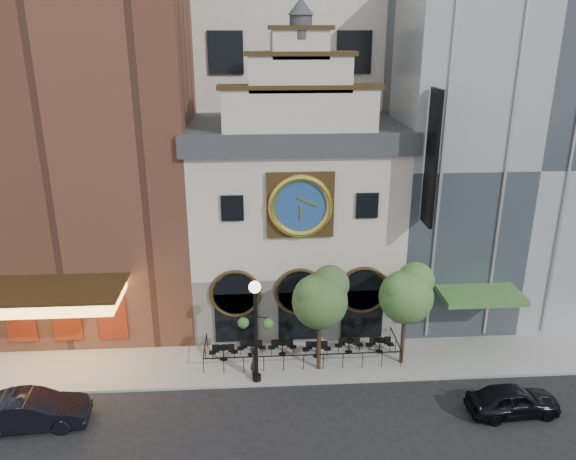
# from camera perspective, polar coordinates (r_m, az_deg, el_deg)

# --- Properties ---
(ground) EXTENTS (120.00, 120.00, 0.00)m
(ground) POSITION_cam_1_polar(r_m,az_deg,el_deg) (30.10, 1.79, -15.49)
(ground) COLOR black
(ground) RESTS_ON ground
(sidewalk) EXTENTS (44.00, 5.00, 0.15)m
(sidewalk) POSITION_cam_1_polar(r_m,az_deg,el_deg) (32.12, 1.36, -12.82)
(sidewalk) COLOR gray
(sidewalk) RESTS_ON ground
(clock_building) EXTENTS (12.60, 8.78, 18.65)m
(clock_building) POSITION_cam_1_polar(r_m,az_deg,el_deg) (34.10, 0.67, 1.49)
(clock_building) COLOR #605E5B
(clock_building) RESTS_ON ground
(theater_building) EXTENTS (14.00, 15.60, 25.00)m
(theater_building) POSITION_cam_1_polar(r_m,az_deg,el_deg) (36.32, -20.88, 10.94)
(theater_building) COLOR brown
(theater_building) RESTS_ON ground
(retail_building) EXTENTS (14.00, 14.40, 20.00)m
(retail_building) POSITION_cam_1_polar(r_m,az_deg,el_deg) (38.46, 20.31, 7.70)
(retail_building) COLOR gray
(retail_building) RESTS_ON ground
(cafe_railing) EXTENTS (10.60, 2.60, 0.90)m
(cafe_railing) POSITION_cam_1_polar(r_m,az_deg,el_deg) (31.84, 1.37, -12.02)
(cafe_railing) COLOR black
(cafe_railing) RESTS_ON sidewalk
(bistro_0) EXTENTS (1.58, 0.68, 0.90)m
(bistro_0) POSITION_cam_1_polar(r_m,az_deg,el_deg) (31.78, -6.57, -12.21)
(bistro_0) COLOR black
(bistro_0) RESTS_ON sidewalk
(bistro_1) EXTENTS (1.58, 0.68, 0.90)m
(bistro_1) POSITION_cam_1_polar(r_m,az_deg,el_deg) (32.02, -3.74, -11.85)
(bistro_1) COLOR black
(bistro_1) RESTS_ON sidewalk
(bistro_2) EXTENTS (1.58, 0.68, 0.90)m
(bistro_2) POSITION_cam_1_polar(r_m,az_deg,el_deg) (32.01, -0.58, -11.80)
(bistro_2) COLOR black
(bistro_2) RESTS_ON sidewalk
(bistro_3) EXTENTS (1.58, 0.68, 0.90)m
(bistro_3) POSITION_cam_1_polar(r_m,az_deg,el_deg) (31.89, 2.92, -11.97)
(bistro_3) COLOR black
(bistro_3) RESTS_ON sidewalk
(bistro_4) EXTENTS (1.58, 0.68, 0.90)m
(bistro_4) POSITION_cam_1_polar(r_m,az_deg,el_deg) (32.39, 6.22, -11.53)
(bistro_4) COLOR black
(bistro_4) RESTS_ON sidewalk
(bistro_5) EXTENTS (1.58, 0.68, 0.90)m
(bistro_5) POSITION_cam_1_polar(r_m,az_deg,el_deg) (32.66, 9.31, -11.40)
(bistro_5) COLOR black
(bistro_5) RESTS_ON sidewalk
(car_right) EXTENTS (4.46, 2.02, 1.49)m
(car_right) POSITION_cam_1_polar(r_m,az_deg,el_deg) (29.82, 21.90, -15.75)
(car_right) COLOR black
(car_right) RESTS_ON ground
(car_left) EXTENTS (5.17, 2.12, 1.67)m
(car_left) POSITION_cam_1_polar(r_m,az_deg,el_deg) (29.50, -24.60, -16.38)
(car_left) COLOR black
(car_left) RESTS_ON ground
(pedestrian) EXTENTS (0.46, 0.68, 1.80)m
(pedestrian) POSITION_cam_1_polar(r_m,az_deg,el_deg) (29.99, -3.44, -13.24)
(pedestrian) COLOR black
(pedestrian) RESTS_ON sidewalk
(lamppost) EXTENTS (1.79, 0.76, 5.65)m
(lamppost) POSITION_cam_1_polar(r_m,az_deg,el_deg) (28.40, -3.32, -9.18)
(lamppost) COLOR black
(lamppost) RESTS_ON sidewalk
(tree_left) EXTENTS (3.01, 2.90, 5.80)m
(tree_left) POSITION_cam_1_polar(r_m,az_deg,el_deg) (29.05, 3.36, -6.78)
(tree_left) COLOR #382619
(tree_left) RESTS_ON sidewalk
(tree_right) EXTENTS (2.98, 2.87, 5.73)m
(tree_right) POSITION_cam_1_polar(r_m,az_deg,el_deg) (30.21, 12.01, -6.23)
(tree_right) COLOR #382619
(tree_right) RESTS_ON sidewalk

